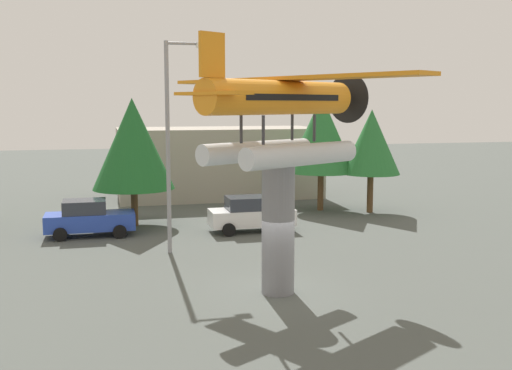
{
  "coord_description": "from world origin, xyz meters",
  "views": [
    {
      "loc": [
        -5.6,
        -19.14,
        6.31
      ],
      "look_at": [
        0.0,
        3.0,
        3.28
      ],
      "focal_mm": 42.88,
      "sensor_mm": 36.0,
      "label": 1
    }
  ],
  "objects_px": {
    "car_far_white": "(251,214)",
    "storefront_building": "(218,162)",
    "floatplane_monument": "(281,112)",
    "car_mid_blue": "(89,218)",
    "tree_far_east": "(371,142)",
    "display_pedestal": "(278,229)",
    "streetlight_primary": "(172,133)",
    "tree_center_back": "(321,134)",
    "tree_east": "(133,144)"
  },
  "relations": [
    {
      "from": "display_pedestal",
      "to": "tree_center_back",
      "type": "distance_m",
      "value": 16.66
    },
    {
      "from": "car_far_white",
      "to": "tree_center_back",
      "type": "xyz_separation_m",
      "value": [
        5.52,
        4.98,
        3.65
      ]
    },
    {
      "from": "display_pedestal",
      "to": "car_far_white",
      "type": "distance_m",
      "value": 10.15
    },
    {
      "from": "streetlight_primary",
      "to": "tree_far_east",
      "type": "distance_m",
      "value": 14.16
    },
    {
      "from": "tree_east",
      "to": "tree_center_back",
      "type": "xyz_separation_m",
      "value": [
        11.05,
        2.1,
        0.25
      ]
    },
    {
      "from": "car_mid_blue",
      "to": "car_far_white",
      "type": "xyz_separation_m",
      "value": [
        7.8,
        -0.85,
        0.0
      ]
    },
    {
      "from": "streetlight_primary",
      "to": "tree_center_back",
      "type": "bearing_deg",
      "value": 40.77
    },
    {
      "from": "display_pedestal",
      "to": "car_mid_blue",
      "type": "bearing_deg",
      "value": 120.31
    },
    {
      "from": "car_mid_blue",
      "to": "tree_far_east",
      "type": "distance_m",
      "value": 16.42
    },
    {
      "from": "car_mid_blue",
      "to": "tree_far_east",
      "type": "bearing_deg",
      "value": 9.64
    },
    {
      "from": "car_far_white",
      "to": "tree_east",
      "type": "distance_m",
      "value": 7.1
    },
    {
      "from": "car_mid_blue",
      "to": "tree_east",
      "type": "relative_size",
      "value": 0.63
    },
    {
      "from": "floatplane_monument",
      "to": "car_mid_blue",
      "type": "bearing_deg",
      "value": 90.95
    },
    {
      "from": "tree_east",
      "to": "storefront_building",
      "type": "bearing_deg",
      "value": 56.02
    },
    {
      "from": "tree_east",
      "to": "tree_far_east",
      "type": "xyz_separation_m",
      "value": [
        13.6,
        0.66,
        -0.16
      ]
    },
    {
      "from": "car_mid_blue",
      "to": "tree_far_east",
      "type": "xyz_separation_m",
      "value": [
        15.87,
        2.7,
        3.24
      ]
    },
    {
      "from": "car_far_white",
      "to": "tree_far_east",
      "type": "xyz_separation_m",
      "value": [
        8.07,
        3.55,
        3.24
      ]
    },
    {
      "from": "tree_east",
      "to": "tree_center_back",
      "type": "relative_size",
      "value": 0.97
    },
    {
      "from": "storefront_building",
      "to": "car_mid_blue",
      "type": "bearing_deg",
      "value": -127.03
    },
    {
      "from": "tree_center_back",
      "to": "tree_far_east",
      "type": "height_order",
      "value": "tree_center_back"
    },
    {
      "from": "display_pedestal",
      "to": "tree_east",
      "type": "distance_m",
      "value": 13.62
    },
    {
      "from": "floatplane_monument",
      "to": "car_far_white",
      "type": "relative_size",
      "value": 2.28
    },
    {
      "from": "tree_far_east",
      "to": "car_far_white",
      "type": "bearing_deg",
      "value": -156.28
    },
    {
      "from": "floatplane_monument",
      "to": "tree_far_east",
      "type": "xyz_separation_m",
      "value": [
        9.44,
        13.44,
        -1.92
      ]
    },
    {
      "from": "car_far_white",
      "to": "streetlight_primary",
      "type": "height_order",
      "value": "streetlight_primary"
    },
    {
      "from": "car_mid_blue",
      "to": "tree_east",
      "type": "distance_m",
      "value": 4.57
    },
    {
      "from": "floatplane_monument",
      "to": "streetlight_primary",
      "type": "distance_m",
      "value": 7.14
    },
    {
      "from": "car_far_white",
      "to": "tree_far_east",
      "type": "bearing_deg",
      "value": 23.72
    },
    {
      "from": "tree_center_back",
      "to": "floatplane_monument",
      "type": "bearing_deg",
      "value": -114.86
    },
    {
      "from": "display_pedestal",
      "to": "tree_east",
      "type": "height_order",
      "value": "tree_east"
    },
    {
      "from": "tree_center_back",
      "to": "display_pedestal",
      "type": "bearing_deg",
      "value": -115.12
    },
    {
      "from": "tree_center_back",
      "to": "storefront_building",
      "type": "bearing_deg",
      "value": 124.59
    },
    {
      "from": "display_pedestal",
      "to": "car_far_white",
      "type": "xyz_separation_m",
      "value": [
        1.48,
        9.95,
        -1.31
      ]
    },
    {
      "from": "display_pedestal",
      "to": "storefront_building",
      "type": "xyz_separation_m",
      "value": [
        2.13,
        22.0,
        0.16
      ]
    },
    {
      "from": "car_far_white",
      "to": "streetlight_primary",
      "type": "relative_size",
      "value": 0.47
    },
    {
      "from": "tree_far_east",
      "to": "storefront_building",
      "type": "bearing_deg",
      "value": 131.14
    },
    {
      "from": "display_pedestal",
      "to": "floatplane_monument",
      "type": "height_order",
      "value": "floatplane_monument"
    },
    {
      "from": "storefront_building",
      "to": "tree_far_east",
      "type": "bearing_deg",
      "value": -48.86
    },
    {
      "from": "tree_east",
      "to": "display_pedestal",
      "type": "bearing_deg",
      "value": -72.51
    },
    {
      "from": "car_mid_blue",
      "to": "storefront_building",
      "type": "distance_m",
      "value": 14.1
    },
    {
      "from": "display_pedestal",
      "to": "storefront_building",
      "type": "height_order",
      "value": "storefront_building"
    },
    {
      "from": "streetlight_primary",
      "to": "tree_east",
      "type": "xyz_separation_m",
      "value": [
        -1.31,
        6.3,
        -0.82
      ]
    },
    {
      "from": "floatplane_monument",
      "to": "tree_far_east",
      "type": "relative_size",
      "value": 1.59
    },
    {
      "from": "car_far_white",
      "to": "floatplane_monument",
      "type": "bearing_deg",
      "value": -97.87
    },
    {
      "from": "streetlight_primary",
      "to": "car_mid_blue",
      "type": "bearing_deg",
      "value": 130.03
    },
    {
      "from": "floatplane_monument",
      "to": "streetlight_primary",
      "type": "xyz_separation_m",
      "value": [
        -2.85,
        6.47,
        -0.95
      ]
    },
    {
      "from": "display_pedestal",
      "to": "tree_center_back",
      "type": "relative_size",
      "value": 0.64
    },
    {
      "from": "car_far_white",
      "to": "storefront_building",
      "type": "relative_size",
      "value": 0.31
    },
    {
      "from": "car_far_white",
      "to": "storefront_building",
      "type": "bearing_deg",
      "value": 86.92
    },
    {
      "from": "tree_east",
      "to": "tree_far_east",
      "type": "relative_size",
      "value": 1.1
    }
  ]
}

